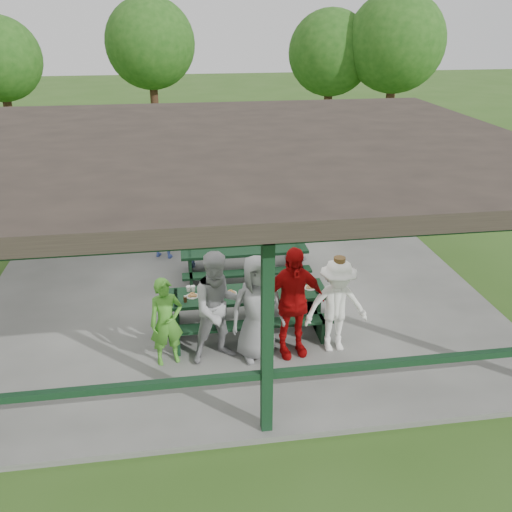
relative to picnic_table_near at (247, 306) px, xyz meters
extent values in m
plane|color=#31581B|center=(-0.08, 1.20, -0.58)|extent=(90.00, 90.00, 0.00)
cube|color=#62625D|center=(-0.08, 1.20, -0.53)|extent=(10.00, 8.00, 0.10)
cube|color=black|center=(-0.08, -2.60, 1.02)|extent=(0.15, 0.15, 3.00)
cube|color=black|center=(-4.88, 5.00, 1.02)|extent=(0.15, 0.15, 3.00)
cube|color=black|center=(-0.08, 5.00, 1.02)|extent=(0.15, 0.15, 3.00)
cube|color=black|center=(4.72, 5.00, 1.02)|extent=(0.15, 0.15, 3.00)
cube|color=black|center=(-2.48, -2.60, 0.42)|extent=(4.65, 0.10, 0.10)
cube|color=black|center=(2.32, -2.60, 0.42)|extent=(4.65, 0.10, 0.10)
cube|color=black|center=(-2.48, 5.00, 0.42)|extent=(4.65, 0.10, 0.10)
cube|color=black|center=(2.32, 5.00, 0.42)|extent=(4.65, 0.10, 0.10)
cube|color=black|center=(-0.08, -2.60, 2.42)|extent=(9.80, 0.15, 0.20)
cube|color=black|center=(-0.08, 5.00, 2.42)|extent=(9.80, 0.15, 0.20)
cube|color=#2B241F|center=(-0.08, 1.20, 2.64)|extent=(10.60, 8.60, 0.24)
cube|color=black|center=(0.00, 0.00, 0.24)|extent=(2.85, 0.75, 0.06)
cube|color=black|center=(0.00, -0.56, -0.06)|extent=(2.85, 0.28, 0.05)
cube|color=black|center=(0.00, 0.55, -0.06)|extent=(2.85, 0.28, 0.05)
cube|color=black|center=(-1.25, 0.00, -0.11)|extent=(0.06, 0.70, 0.75)
cube|color=black|center=(1.25, 0.00, -0.11)|extent=(0.06, 0.70, 0.75)
cube|color=black|center=(-1.25, 0.00, -0.26)|extent=(0.06, 1.39, 0.45)
cube|color=black|center=(1.25, 0.00, -0.26)|extent=(0.06, 1.39, 0.45)
cube|color=black|center=(0.21, 2.00, 0.24)|extent=(2.66, 0.75, 0.06)
cube|color=black|center=(0.21, 1.44, -0.06)|extent=(2.66, 0.28, 0.05)
cube|color=black|center=(0.21, 2.55, -0.06)|extent=(2.66, 0.28, 0.05)
cube|color=black|center=(-0.94, 2.00, -0.11)|extent=(0.06, 0.70, 0.75)
cube|color=black|center=(1.36, 2.00, -0.11)|extent=(0.06, 0.70, 0.75)
cube|color=black|center=(-0.94, 2.00, -0.26)|extent=(0.06, 1.39, 0.45)
cube|color=black|center=(1.36, 2.00, -0.26)|extent=(0.06, 1.39, 0.45)
cylinder|color=white|center=(-0.96, 0.00, 0.27)|extent=(0.22, 0.22, 0.01)
torus|color=#A97D3C|center=(-1.00, -0.02, 0.30)|extent=(0.10, 0.10, 0.03)
torus|color=#A97D3C|center=(-0.92, -0.02, 0.30)|extent=(0.10, 0.10, 0.03)
torus|color=#A97D3C|center=(-0.96, 0.04, 0.30)|extent=(0.10, 0.10, 0.03)
cylinder|color=white|center=(-0.28, 0.00, 0.27)|extent=(0.22, 0.22, 0.01)
torus|color=#A97D3C|center=(-0.32, -0.02, 0.30)|extent=(0.10, 0.10, 0.03)
torus|color=#A97D3C|center=(-0.24, -0.02, 0.30)|extent=(0.10, 0.10, 0.03)
torus|color=#A97D3C|center=(-0.28, 0.04, 0.30)|extent=(0.10, 0.10, 0.03)
cylinder|color=white|center=(0.45, 0.00, 0.27)|extent=(0.22, 0.22, 0.01)
torus|color=#A97D3C|center=(0.41, -0.02, 0.30)|extent=(0.10, 0.10, 0.03)
torus|color=#A97D3C|center=(0.49, -0.02, 0.30)|extent=(0.10, 0.10, 0.03)
torus|color=#A97D3C|center=(0.45, 0.04, 0.30)|extent=(0.10, 0.10, 0.03)
cylinder|color=white|center=(1.15, 0.00, 0.27)|extent=(0.22, 0.22, 0.01)
torus|color=#A97D3C|center=(1.11, -0.02, 0.30)|extent=(0.10, 0.10, 0.03)
torus|color=#A97D3C|center=(1.19, -0.02, 0.30)|extent=(0.10, 0.10, 0.03)
torus|color=#A97D3C|center=(1.15, 0.04, 0.30)|extent=(0.10, 0.10, 0.03)
cylinder|color=#381E0F|center=(-1.09, -0.18, 0.32)|extent=(0.06, 0.06, 0.10)
cylinder|color=#381E0F|center=(0.63, -0.18, 0.32)|extent=(0.06, 0.06, 0.10)
cylinder|color=#381E0F|center=(0.66, -0.18, 0.32)|extent=(0.06, 0.06, 0.10)
cylinder|color=#381E0F|center=(0.76, -0.18, 0.32)|extent=(0.06, 0.06, 0.10)
cylinder|color=#381E0F|center=(0.82, -0.18, 0.32)|extent=(0.06, 0.06, 0.10)
cone|color=white|center=(-1.01, 0.20, 0.32)|extent=(0.09, 0.09, 0.10)
cone|color=white|center=(-0.94, 0.20, 0.32)|extent=(0.09, 0.09, 0.10)
cone|color=white|center=(-0.74, 0.20, 0.32)|extent=(0.09, 0.09, 0.10)
imported|color=#4A9B2C|center=(-1.41, -0.80, 0.27)|extent=(0.62, 0.49, 1.51)
imported|color=#979799|center=(-0.56, -0.83, 0.48)|extent=(1.08, 0.93, 1.92)
imported|color=gray|center=(0.06, -0.86, 0.43)|extent=(0.97, 0.71, 1.83)
imported|color=#9E0809|center=(0.63, -0.85, 0.49)|extent=(1.20, 0.64, 1.94)
imported|color=white|center=(1.39, -0.84, 0.35)|extent=(1.09, 0.64, 1.67)
cylinder|color=brown|center=(1.39, -0.84, 1.12)|extent=(0.33, 0.33, 0.02)
cylinder|color=brown|center=(1.39, -0.84, 1.18)|extent=(0.19, 0.19, 0.11)
imported|color=#819AC8|center=(-0.68, 2.81, 0.35)|extent=(1.61, 1.03, 1.66)
imported|color=#3B4E9A|center=(-1.52, 3.47, 0.33)|extent=(0.70, 0.59, 1.63)
imported|color=gray|center=(1.48, 2.93, 0.23)|extent=(0.85, 0.78, 1.43)
imported|color=silver|center=(2.20, 8.86, 0.15)|extent=(5.57, 3.12, 1.47)
cube|color=navy|center=(-4.53, 8.49, 0.26)|extent=(3.28, 2.44, 0.13)
cube|color=navy|center=(-4.80, 7.80, 0.52)|extent=(2.77, 1.13, 0.42)
cube|color=navy|center=(-4.26, 9.18, 0.52)|extent=(2.77, 1.13, 0.42)
cube|color=navy|center=(-5.90, 9.02, 0.52)|extent=(0.59, 1.39, 0.42)
cube|color=navy|center=(-3.16, 7.96, 0.52)|extent=(0.59, 1.39, 0.42)
cylinder|color=black|center=(-5.70, 8.10, -0.18)|extent=(0.81, 0.47, 0.80)
cylinder|color=yellow|center=(-5.70, 8.10, -0.18)|extent=(0.36, 0.32, 0.29)
cylinder|color=black|center=(-5.13, 9.57, -0.18)|extent=(0.81, 0.47, 0.80)
cylinder|color=yellow|center=(-5.13, 9.57, -0.18)|extent=(0.36, 0.32, 0.29)
cylinder|color=black|center=(-3.94, 7.41, -0.18)|extent=(0.81, 0.47, 0.80)
cylinder|color=yellow|center=(-3.94, 7.41, -0.18)|extent=(0.36, 0.32, 0.29)
cylinder|color=black|center=(-3.36, 8.88, -0.18)|extent=(0.81, 0.47, 0.80)
cylinder|color=yellow|center=(-3.36, 8.88, -0.18)|extent=(0.36, 0.32, 0.29)
cube|color=navy|center=(-2.67, 7.77, 0.15)|extent=(1.01, 0.46, 0.08)
cone|color=#F2590C|center=(-5.95, 9.04, 0.63)|extent=(0.17, 0.40, 0.42)
cylinder|color=#351F15|center=(-8.05, 16.47, 0.76)|extent=(0.36, 0.36, 2.67)
cylinder|color=#351F15|center=(-1.91, 17.33, 0.94)|extent=(0.36, 0.36, 3.05)
sphere|color=#1E4E14|center=(-1.91, 17.33, 3.56)|extent=(3.90, 3.90, 3.90)
cylinder|color=#351F15|center=(5.69, 15.42, 0.82)|extent=(0.36, 0.36, 2.80)
sphere|color=#1E4E14|center=(5.69, 15.42, 3.23)|extent=(3.58, 3.58, 3.58)
cylinder|color=#351F15|center=(8.04, 14.16, 0.98)|extent=(0.36, 0.36, 3.13)
sphere|color=#1E4E14|center=(8.04, 14.16, 3.68)|extent=(4.01, 4.01, 4.01)
cylinder|color=#351F15|center=(9.43, 17.47, 0.95)|extent=(0.36, 0.36, 3.05)
sphere|color=#1E4E14|center=(9.43, 17.47, 3.57)|extent=(3.91, 3.91, 3.91)
camera|label=1|loc=(-1.09, -8.41, 4.81)|focal=38.00mm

